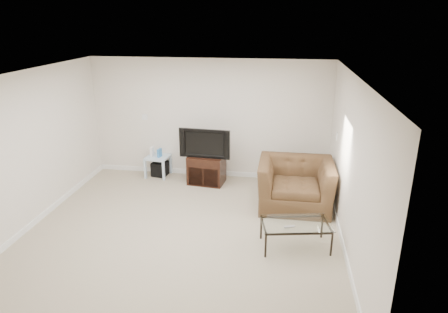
# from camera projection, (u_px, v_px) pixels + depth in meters

# --- Properties ---
(floor) EXTENTS (5.00, 5.00, 0.00)m
(floor) POSITION_uv_depth(u_px,v_px,m) (182.00, 232.00, 6.41)
(floor) COLOR tan
(floor) RESTS_ON ground
(ceiling) EXTENTS (5.00, 5.00, 0.00)m
(ceiling) POSITION_uv_depth(u_px,v_px,m) (176.00, 75.00, 5.58)
(ceiling) COLOR white
(ceiling) RESTS_ON ground
(wall_back) EXTENTS (5.00, 0.02, 2.50)m
(wall_back) POSITION_uv_depth(u_px,v_px,m) (209.00, 119.00, 8.33)
(wall_back) COLOR silver
(wall_back) RESTS_ON ground
(wall_left) EXTENTS (0.02, 5.00, 2.50)m
(wall_left) POSITION_uv_depth(u_px,v_px,m) (27.00, 151.00, 6.34)
(wall_left) COLOR silver
(wall_left) RESTS_ON ground
(wall_right) EXTENTS (0.02, 5.00, 2.50)m
(wall_right) POSITION_uv_depth(u_px,v_px,m) (351.00, 168.00, 5.65)
(wall_right) COLOR silver
(wall_right) RESTS_ON ground
(plate_back) EXTENTS (0.12, 0.02, 0.12)m
(plate_back) POSITION_uv_depth(u_px,v_px,m) (145.00, 117.00, 8.51)
(plate_back) COLOR white
(plate_back) RESTS_ON wall_back
(plate_right_switch) EXTENTS (0.02, 0.09, 0.13)m
(plate_right_switch) POSITION_uv_depth(u_px,v_px,m) (337.00, 136.00, 7.15)
(plate_right_switch) COLOR white
(plate_right_switch) RESTS_ON wall_right
(plate_right_outlet) EXTENTS (0.02, 0.08, 0.12)m
(plate_right_outlet) POSITION_uv_depth(u_px,v_px,m) (334.00, 191.00, 7.18)
(plate_right_outlet) COLOR white
(plate_right_outlet) RESTS_ON wall_right
(tv_stand) EXTENTS (0.77, 0.58, 0.60)m
(tv_stand) POSITION_uv_depth(u_px,v_px,m) (207.00, 169.00, 8.23)
(tv_stand) COLOR black
(tv_stand) RESTS_ON floor
(dvd_player) EXTENTS (0.39, 0.30, 0.05)m
(dvd_player) POSITION_uv_depth(u_px,v_px,m) (206.00, 161.00, 8.12)
(dvd_player) COLOR black
(dvd_player) RESTS_ON tv_stand
(television) EXTENTS (0.97, 0.26, 0.60)m
(television) POSITION_uv_depth(u_px,v_px,m) (206.00, 142.00, 8.00)
(television) COLOR black
(television) RESTS_ON tv_stand
(side_table) EXTENTS (0.51, 0.51, 0.45)m
(side_table) POSITION_uv_depth(u_px,v_px,m) (158.00, 166.00, 8.62)
(side_table) COLOR silver
(side_table) RESTS_ON floor
(subwoofer) EXTENTS (0.34, 0.34, 0.30)m
(subwoofer) POSITION_uv_depth(u_px,v_px,m) (160.00, 169.00, 8.65)
(subwoofer) COLOR black
(subwoofer) RESTS_ON floor
(game_console) EXTENTS (0.06, 0.15, 0.20)m
(game_console) POSITION_uv_depth(u_px,v_px,m) (152.00, 152.00, 8.52)
(game_console) COLOR white
(game_console) RESTS_ON side_table
(game_case) EXTENTS (0.08, 0.14, 0.18)m
(game_case) POSITION_uv_depth(u_px,v_px,m) (160.00, 153.00, 8.48)
(game_case) COLOR #337FCC
(game_case) RESTS_ON side_table
(recliner) EXTENTS (1.32, 0.86, 1.15)m
(recliner) POSITION_uv_depth(u_px,v_px,m) (296.00, 177.00, 7.12)
(recliner) COLOR brown
(recliner) RESTS_ON floor
(coffee_table) EXTENTS (1.11, 0.76, 0.40)m
(coffee_table) POSITION_uv_depth(u_px,v_px,m) (295.00, 235.00, 5.95)
(coffee_table) COLOR black
(coffee_table) RESTS_ON floor
(remote) EXTENTS (0.17, 0.10, 0.02)m
(remote) POSITION_uv_depth(u_px,v_px,m) (289.00, 227.00, 5.76)
(remote) COLOR #B2B2B7
(remote) RESTS_ON coffee_table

